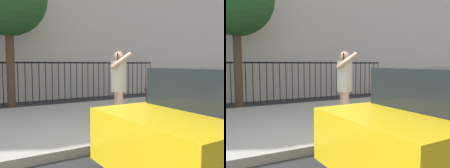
{
  "view_description": "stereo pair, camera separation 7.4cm",
  "coord_description": "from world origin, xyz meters",
  "views": [
    {
      "loc": [
        -1.49,
        -3.62,
        1.51
      ],
      "look_at": [
        1.27,
        1.3,
        1.04
      ],
      "focal_mm": 39.12,
      "sensor_mm": 36.0,
      "label": 1
    },
    {
      "loc": [
        -1.43,
        -3.66,
        1.51
      ],
      "look_at": [
        1.27,
        1.3,
        1.04
      ],
      "focal_mm": 39.12,
      "sensor_mm": 36.0,
      "label": 2
    }
  ],
  "objects": [
    {
      "name": "ground_plane",
      "position": [
        0.0,
        0.0,
        0.0
      ],
      "size": [
        60.0,
        60.0,
        0.0
      ],
      "primitive_type": "plane",
      "color": "#28282B"
    },
    {
      "name": "sidewalk",
      "position": [
        0.0,
        2.2,
        0.07
      ],
      "size": [
        28.0,
        4.4,
        0.15
      ],
      "primitive_type": "cube",
      "color": "#9E9B93",
      "rests_on": "ground"
    },
    {
      "name": "iron_fence",
      "position": [
        0.0,
        5.9,
        1.02
      ],
      "size": [
        12.03,
        0.04,
        1.6
      ],
      "color": "black",
      "rests_on": "ground"
    },
    {
      "name": "pedestrian_on_phone",
      "position": [
        1.28,
        1.02,
        1.1
      ],
      "size": [
        0.51,
        0.71,
        1.64
      ],
      "color": "beige",
      "rests_on": "sidewalk"
    },
    {
      "name": "street_bench",
      "position": [
        4.49,
        2.98,
        0.65
      ],
      "size": [
        1.6,
        0.45,
        0.95
      ],
      "color": "brown",
      "rests_on": "sidewalk"
    }
  ]
}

